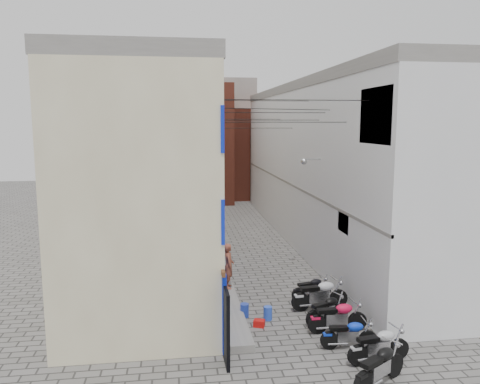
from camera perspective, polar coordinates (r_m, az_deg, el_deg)
name	(u,v)px	position (r m, az deg, el deg)	size (l,w,h in m)	color
ground	(308,349)	(15.02, 8.24, -18.46)	(90.00, 90.00, 0.00)	#5D5B57
plinth	(208,241)	(26.74, -3.87, -6.00)	(0.90, 26.00, 0.25)	slate
building_left	(154,165)	(25.91, -10.45, 3.24)	(5.10, 27.00, 9.00)	beige
building_right	(330,163)	(27.41, 10.92, 3.51)	(5.94, 26.00, 9.00)	silver
building_far_brick_left	(196,144)	(40.92, -5.40, 5.88)	(6.00, 6.00, 10.00)	brown
building_far_brick_right	(249,153)	(43.48, 1.11, 4.75)	(5.00, 6.00, 8.00)	brown
building_far_concrete	(213,136)	(47.02, -3.30, 6.84)	(8.00, 5.00, 11.00)	slate
far_shopfront	(222,191)	(38.64, -2.17, 0.11)	(2.00, 0.30, 2.40)	black
overhead_wires	(262,115)	(20.85, 2.73, 9.37)	(5.80, 13.02, 1.32)	black
motorcycle_a	(380,364)	(13.36, 16.69, -19.48)	(0.65, 2.06, 1.19)	black
motorcycle_b	(379,344)	(14.50, 16.58, -17.30)	(0.61, 1.94, 1.13)	#AEAFB3
motorcycle_c	(349,333)	(15.09, 13.15, -16.36)	(0.55, 1.74, 1.01)	#0D32C4
motorcycle_d	(338,315)	(16.03, 11.82, -14.48)	(0.63, 2.00, 1.16)	red
motorcycle_e	(327,308)	(16.71, 10.56, -13.71)	(0.56, 1.78, 1.03)	black
motorcycle_f	(320,293)	(17.70, 9.72, -12.02)	(0.68, 2.17, 1.25)	silver
motorcycle_g	(312,287)	(18.63, 8.74, -11.40)	(0.53, 1.69, 0.98)	black
person_a	(228,266)	(18.79, -1.41, -8.97)	(0.66, 0.43, 1.81)	brown
person_b	(218,255)	(21.03, -2.75, -7.63)	(0.69, 0.54, 1.43)	#2F3947
water_jug_near	(268,313)	(16.78, 3.41, -14.53)	(0.30, 0.30, 0.47)	blue
water_jug_far	(244,310)	(16.96, 0.55, -14.23)	(0.31, 0.31, 0.48)	#213AA7
red_crate	(259,323)	(16.30, 2.35, -15.70)	(0.36, 0.27, 0.23)	red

